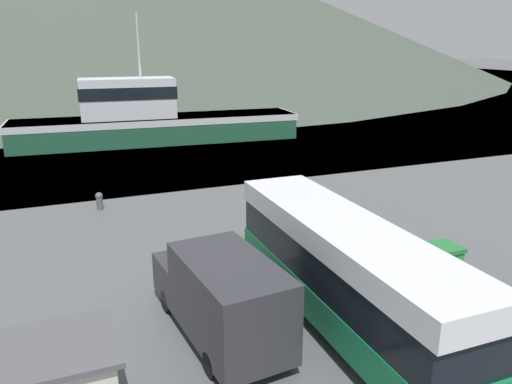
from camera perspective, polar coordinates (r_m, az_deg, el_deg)
name	(u,v)px	position (r m, az deg, el deg)	size (l,w,h in m)	color
water_surface	(87,73)	(148.10, -18.77, 12.72)	(240.00, 240.00, 0.00)	#3D5160
tour_bus	(344,269)	(15.33, 10.00, -8.61)	(2.54, 10.75, 3.34)	#146B3D
delivery_van	(221,295)	(14.73, -3.99, -11.62)	(2.71, 6.15, 2.65)	#2D2D33
fishing_boat	(151,120)	(44.13, -11.95, 8.10)	(24.43, 6.29, 10.66)	#1E5138
storage_bin	(440,265)	(19.10, 20.27, -7.82)	(1.25, 1.13, 1.50)	#287F3D
mooring_bollard	(99,200)	(27.11, -17.47, -0.90)	(0.38, 0.38, 0.92)	#4C4C51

